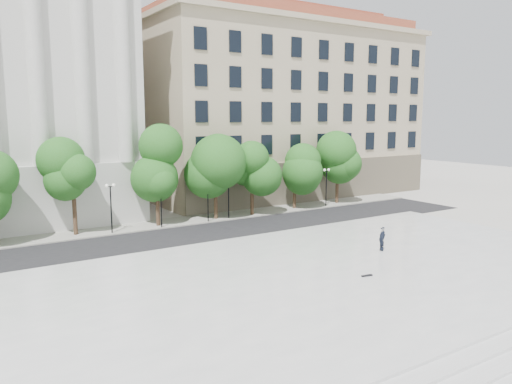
{
  "coord_description": "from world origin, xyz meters",
  "views": [
    {
      "loc": [
        -19.11,
        -20.09,
        10.18
      ],
      "look_at": [
        0.3,
        10.0,
        4.77
      ],
      "focal_mm": 35.0,
      "sensor_mm": 36.0,
      "label": 1
    }
  ],
  "objects_px": {
    "traffic_light_west": "(161,189)",
    "traffic_light_east": "(208,184)",
    "skateboard": "(367,276)",
    "person_lying": "(382,248)"
  },
  "relations": [
    {
      "from": "traffic_light_west",
      "to": "traffic_light_east",
      "type": "distance_m",
      "value": 4.8
    },
    {
      "from": "skateboard",
      "to": "person_lying",
      "type": "bearing_deg",
      "value": 45.22
    },
    {
      "from": "traffic_light_east",
      "to": "person_lying",
      "type": "xyz_separation_m",
      "value": [
        5.16,
        -17.56,
        -3.08
      ]
    },
    {
      "from": "traffic_light_east",
      "to": "person_lying",
      "type": "bearing_deg",
      "value": -73.62
    },
    {
      "from": "traffic_light_west",
      "to": "skateboard",
      "type": "distance_m",
      "value": 21.98
    },
    {
      "from": "traffic_light_east",
      "to": "skateboard",
      "type": "relative_size",
      "value": 5.76
    },
    {
      "from": "person_lying",
      "to": "skateboard",
      "type": "height_order",
      "value": "person_lying"
    },
    {
      "from": "traffic_light_east",
      "to": "skateboard",
      "type": "bearing_deg",
      "value": -90.06
    },
    {
      "from": "traffic_light_west",
      "to": "traffic_light_east",
      "type": "relative_size",
      "value": 0.98
    },
    {
      "from": "traffic_light_west",
      "to": "person_lying",
      "type": "relative_size",
      "value": 2.39
    }
  ]
}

